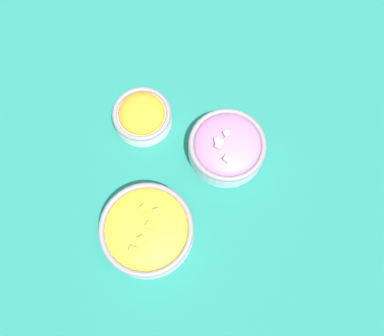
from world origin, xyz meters
TOP-DOWN VIEW (x-y plane):
  - ground_plane at (0.00, 0.00)m, footprint 3.00×3.00m
  - bowl_red_onion at (0.08, 0.04)m, footprint 0.16×0.16m
  - bowl_squash at (-0.10, -0.12)m, footprint 0.19×0.19m
  - bowl_carrots at (-0.10, 0.13)m, footprint 0.13×0.13m

SIDE VIEW (x-z plane):
  - ground_plane at x=0.00m, z-range 0.00..0.00m
  - bowl_carrots at x=-0.10m, z-range 0.00..0.06m
  - bowl_red_onion at x=0.08m, z-range 0.00..0.07m
  - bowl_squash at x=-0.10m, z-range 0.00..0.07m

